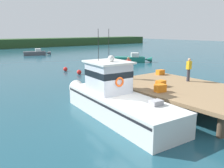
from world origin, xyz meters
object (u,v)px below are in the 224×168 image
crate_single_far (160,88)px  mooring_buoy_channel_marker (65,69)px  mooring_buoy_spare_mooring (79,72)px  deckhand_further_back (128,67)px  deckhand_by_the_boat (189,69)px  crate_stack_mid_dock (161,83)px  main_fishing_boat (114,98)px  moored_boat_off_the_point (132,59)px  moored_boat_near_channel (36,53)px  crate_stack_near_edge (160,72)px

crate_single_far → mooring_buoy_channel_marker: crate_single_far is taller
mooring_buoy_spare_mooring → deckhand_further_back: bearing=-97.7°
crate_single_far → deckhand_by_the_boat: (3.84, 0.76, 0.63)m
crate_stack_mid_dock → crate_single_far: bearing=-140.7°
crate_stack_mid_dock → mooring_buoy_channel_marker: crate_stack_mid_dock is taller
deckhand_by_the_boat → deckhand_further_back: same height
main_fishing_boat → mooring_buoy_spare_mooring: main_fishing_boat is taller
deckhand_further_back → moored_boat_off_the_point: (12.85, 13.40, -1.57)m
deckhand_further_back → mooring_buoy_channel_marker: 12.44m
crate_single_far → crate_stack_mid_dock: 1.42m
main_fishing_boat → moored_boat_near_channel: 36.48m
mooring_buoy_spare_mooring → deckhand_by_the_boat: bearing=-83.3°
crate_single_far → mooring_buoy_spare_mooring: size_ratio=1.18×
deckhand_further_back → mooring_buoy_channel_marker: (1.05, 12.26, -1.81)m
main_fishing_boat → crate_stack_mid_dock: bearing=-5.3°
crate_stack_near_edge → moored_boat_off_the_point: size_ratio=0.12×
crate_single_far → mooring_buoy_channel_marker: size_ratio=1.19×
main_fishing_boat → crate_stack_mid_dock: main_fishing_boat is taller
crate_single_far → mooring_buoy_spare_mooring: 13.71m
deckhand_by_the_boat → mooring_buoy_channel_marker: (-1.74, 15.49, -1.81)m
crate_stack_mid_dock → deckhand_further_back: size_ratio=0.37×
crate_stack_mid_dock → moored_boat_near_channel: size_ratio=0.12×
crate_stack_mid_dock → moored_boat_near_channel: (5.11, 35.76, -0.94)m
main_fishing_boat → crate_stack_near_edge: bearing=19.8°
crate_stack_mid_dock → moored_boat_near_channel: crate_stack_mid_dock is taller
main_fishing_boat → crate_stack_near_edge: main_fishing_boat is taller
crate_stack_near_edge → mooring_buoy_spare_mooring: 10.07m
crate_stack_mid_dock → deckhand_further_back: deckhand_further_back is taller
crate_stack_mid_dock → deckhand_by_the_boat: deckhand_by_the_boat is taller
moored_boat_off_the_point → mooring_buoy_channel_marker: 11.86m
main_fishing_boat → mooring_buoy_spare_mooring: bearing=68.6°
crate_single_far → mooring_buoy_channel_marker: bearing=82.6°
crate_stack_near_edge → crate_single_far: bearing=-139.4°
moored_boat_off_the_point → moored_boat_near_channel: moored_boat_off_the_point is taller
crate_stack_near_edge → crate_single_far: (-4.24, -3.63, 0.03)m
mooring_buoy_spare_mooring → moored_boat_near_channel: bearing=80.5°
crate_stack_mid_dock → moored_boat_off_the_point: 20.90m
deckhand_by_the_boat → mooring_buoy_spare_mooring: (-1.50, 12.70, -1.81)m
crate_stack_near_edge → deckhand_further_back: (-3.18, 0.36, 0.66)m
crate_single_far → crate_stack_near_edge: bearing=40.6°
deckhand_further_back → moored_boat_near_channel: (5.15, 32.67, -1.61)m
crate_single_far → mooring_buoy_spare_mooring: crate_single_far is taller
deckhand_by_the_boat → moored_boat_near_channel: (2.36, 35.90, -1.61)m
crate_stack_near_edge → mooring_buoy_channel_marker: crate_stack_near_edge is taller
mooring_buoy_spare_mooring → crate_stack_mid_dock: bearing=-95.7°
crate_stack_near_edge → crate_single_far: size_ratio=1.00×
moored_boat_off_the_point → mooring_buoy_spare_mooring: 12.22m
deckhand_by_the_boat → moored_boat_near_channel: deckhand_by_the_boat is taller
crate_single_far → deckhand_further_back: bearing=75.1°
crate_stack_mid_dock → moored_boat_off_the_point: bearing=52.2°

